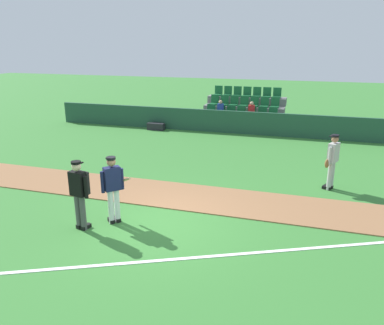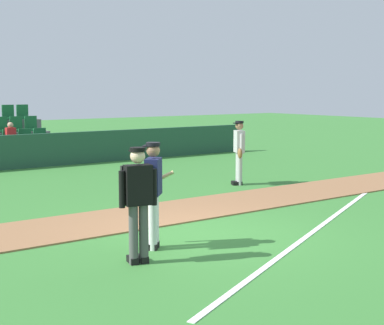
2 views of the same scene
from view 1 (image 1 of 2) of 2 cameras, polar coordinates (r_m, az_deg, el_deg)
name	(u,v)px [view 1 (image 1 of 2)]	position (r m, az deg, el deg)	size (l,w,h in m)	color
ground_plane	(159,224)	(9.95, -4.92, -9.04)	(80.00, 80.00, 0.00)	#387A33
infield_dirt_path	(183,196)	(11.57, -1.41, -4.97)	(28.00, 2.00, 0.03)	#936642
foul_line_chalk	(277,251)	(8.92, 12.46, -12.75)	(12.00, 0.10, 0.01)	white
dugout_fence	(237,122)	(19.52, 6.73, 5.95)	(20.00, 0.16, 1.13)	#234C38
stadium_bleachers	(243,115)	(21.32, 7.67, 7.00)	(4.45, 2.95, 2.05)	slate
batter_navy_jersey	(113,187)	(9.79, -11.68, -3.62)	(0.74, 0.68, 1.76)	white
umpire_home_plate	(79,191)	(9.66, -16.43, -4.10)	(0.58, 0.36, 1.76)	#4C4C4C
runner_grey_jersey	(332,160)	(12.56, 20.13, 0.35)	(0.45, 0.61, 1.76)	#B2B2B2
equipment_bag	(156,126)	(20.35, -5.38, 5.36)	(0.90, 0.36, 0.36)	#232328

